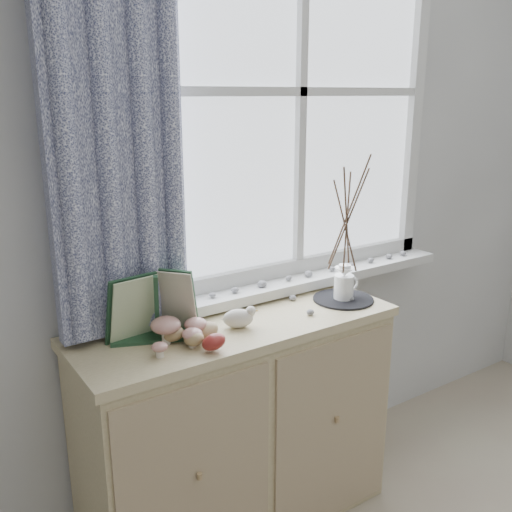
# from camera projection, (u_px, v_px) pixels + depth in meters

# --- Properties ---
(sideboard) EXTENTS (1.20, 0.45, 0.85)m
(sideboard) POSITION_uv_depth(u_px,v_px,m) (239.00, 425.00, 2.17)
(sideboard) COLOR beige
(sideboard) RESTS_ON ground
(botanical_book) EXTENTS (0.37, 0.25, 0.24)m
(botanical_book) POSITION_uv_depth(u_px,v_px,m) (159.00, 307.00, 1.86)
(botanical_book) COLOR #21452A
(botanical_book) RESTS_ON sideboard
(toadstool_cluster) EXTENTS (0.23, 0.16, 0.09)m
(toadstool_cluster) POSITION_uv_depth(u_px,v_px,m) (177.00, 329.00, 1.86)
(toadstool_cluster) COLOR white
(toadstool_cluster) RESTS_ON sideboard
(wooden_eggs) EXTENTS (0.17, 0.18, 0.08)m
(wooden_eggs) POSITION_uv_depth(u_px,v_px,m) (197.00, 336.00, 1.86)
(wooden_eggs) COLOR tan
(wooden_eggs) RESTS_ON sideboard
(songbird_figurine) EXTENTS (0.16, 0.12, 0.08)m
(songbird_figurine) POSITION_uv_depth(u_px,v_px,m) (238.00, 317.00, 2.00)
(songbird_figurine) COLOR white
(songbird_figurine) RESTS_ON sideboard
(crocheted_doily) EXTENTS (0.24, 0.24, 0.01)m
(crocheted_doily) POSITION_uv_depth(u_px,v_px,m) (343.00, 299.00, 2.27)
(crocheted_doily) COLOR black
(crocheted_doily) RESTS_ON sideboard
(twig_pitcher) EXTENTS (0.25, 0.25, 0.59)m
(twig_pitcher) POSITION_uv_depth(u_px,v_px,m) (347.00, 217.00, 2.18)
(twig_pitcher) COLOR white
(twig_pitcher) RESTS_ON crocheted_doily
(sideboard_pebbles) EXTENTS (0.25, 0.19, 0.02)m
(sideboard_pebbles) POSITION_uv_depth(u_px,v_px,m) (318.00, 303.00, 2.21)
(sideboard_pebbles) COLOR gray
(sideboard_pebbles) RESTS_ON sideboard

